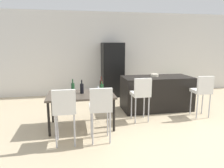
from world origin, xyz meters
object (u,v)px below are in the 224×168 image
at_px(dining_table, 81,97).
at_px(dining_chair_far, 101,106).
at_px(wine_bottle_left, 73,89).
at_px(dining_chair_near, 65,108).
at_px(wine_glass_far, 98,87).
at_px(fruit_bowl, 154,75).
at_px(wine_bottle_middle, 101,85).
at_px(bar_chair_middle, 202,90).
at_px(potted_plant, 179,84).
at_px(kitchen_island, 156,93).
at_px(wine_bottle_inner, 102,89).
at_px(refrigerator, 112,70).
at_px(wine_bottle_right, 82,88).
at_px(bar_chair_left, 141,93).

relative_size(dining_table, dining_chair_far, 1.36).
bearing_deg(wine_bottle_left, dining_chair_near, -101.14).
distance_m(wine_glass_far, fruit_bowl, 1.90).
relative_size(wine_bottle_left, fruit_bowl, 1.58).
relative_size(dining_chair_near, wine_bottle_middle, 3.10).
distance_m(bar_chair_middle, dining_chair_near, 3.40).
bearing_deg(bar_chair_middle, fruit_bowl, 136.10).
bearing_deg(bar_chair_middle, dining_chair_far, -161.85).
relative_size(dining_chair_near, wine_bottle_left, 3.12).
bearing_deg(potted_plant, kitchen_island, -132.88).
distance_m(dining_chair_near, wine_bottle_inner, 1.03).
xyz_separation_m(wine_glass_far, potted_plant, (3.36, 2.59, -0.56)).
relative_size(kitchen_island, dining_chair_far, 1.79).
relative_size(wine_bottle_inner, fruit_bowl, 1.36).
height_order(wine_bottle_left, wine_glass_far, wine_bottle_left).
relative_size(wine_bottle_left, wine_glass_far, 1.93).
distance_m(kitchen_island, potted_plant, 2.41).
bearing_deg(refrigerator, kitchen_island, -62.99).
xyz_separation_m(kitchen_island, wine_bottle_middle, (-1.63, -0.65, 0.41)).
height_order(dining_chair_far, wine_bottle_right, dining_chair_far).
bearing_deg(bar_chair_left, kitchen_island, 48.36).
relative_size(bar_chair_middle, wine_glass_far, 6.03).
height_order(dining_chair_near, wine_glass_far, dining_chair_near).
height_order(wine_bottle_left, refrigerator, refrigerator).
bearing_deg(wine_bottle_middle, wine_bottle_inner, -97.00).
bearing_deg(wine_bottle_middle, dining_chair_far, -98.75).
distance_m(refrigerator, fruit_bowl, 1.91).
bearing_deg(wine_bottle_inner, wine_glass_far, 107.56).
xyz_separation_m(bar_chair_middle, wine_bottle_inner, (-2.53, -0.19, 0.16)).
relative_size(kitchen_island, bar_chair_middle, 1.79).
distance_m(kitchen_island, wine_bottle_left, 2.47).
distance_m(bar_chair_middle, potted_plant, 2.72).
bearing_deg(refrigerator, wine_bottle_inner, -105.55).
xyz_separation_m(wine_bottle_right, refrigerator, (1.18, 2.58, 0.07)).
xyz_separation_m(dining_table, wine_bottle_left, (-0.17, -0.02, 0.20)).
bearing_deg(wine_bottle_left, kitchen_island, 21.28).
bearing_deg(wine_glass_far, dining_table, -174.56).
relative_size(bar_chair_left, wine_bottle_middle, 3.10).
xyz_separation_m(dining_table, dining_chair_near, (-0.32, -0.81, 0.02)).
distance_m(fruit_bowl, potted_plant, 2.48).
distance_m(wine_bottle_right, fruit_bowl, 2.21).
bearing_deg(dining_chair_near, fruit_bowl, 36.18).
bearing_deg(wine_bottle_left, fruit_bowl, 23.05).
relative_size(bar_chair_middle, wine_bottle_middle, 3.10).
bearing_deg(wine_bottle_inner, bar_chair_left, 11.31).
xyz_separation_m(dining_table, dining_chair_far, (0.32, -0.81, 0.02)).
xyz_separation_m(bar_chair_middle, wine_glass_far, (-2.58, -0.02, 0.17)).
xyz_separation_m(dining_chair_near, wine_bottle_left, (0.16, 0.79, 0.17)).
xyz_separation_m(kitchen_island, bar_chair_middle, (0.85, -0.81, 0.24)).
xyz_separation_m(bar_chair_left, bar_chair_middle, (1.58, 0.00, 0.00)).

